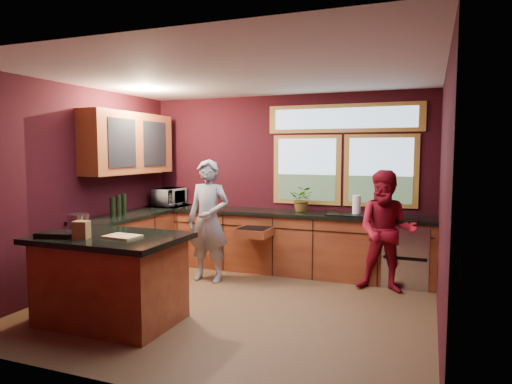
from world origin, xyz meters
The scene contains 14 objects.
floor centered at (0.00, 0.00, 0.00)m, with size 4.50×4.50×0.00m, color brown.
room_shell centered at (-0.60, 0.32, 1.80)m, with size 4.52×4.02×2.71m.
back_counter centered at (0.20, 1.70, 0.46)m, with size 4.50×0.64×0.93m.
left_counter centered at (-1.95, 0.85, 0.47)m, with size 0.64×2.30×0.93m.
island centered at (-1.04, -0.92, 0.48)m, with size 1.55×1.05×0.95m.
person_grey centered at (-0.78, 0.87, 0.86)m, with size 0.63×0.41×1.72m, color slate.
person_red centered at (1.62, 1.25, 0.80)m, with size 0.77×0.60×1.59m, color maroon.
microwave centered at (-1.92, 1.70, 1.08)m, with size 0.52×0.36×0.29m, color #999999.
potted_plant centered at (0.35, 1.75, 1.12)m, with size 0.34×0.30×0.38m, color #999999.
paper_towel centered at (1.16, 1.70, 1.07)m, with size 0.12×0.12×0.28m, color white.
cutting_board centered at (-0.84, -0.97, 0.95)m, with size 0.35×0.25×0.02m, color tan.
stock_pot centered at (-1.59, -0.77, 1.03)m, with size 0.24×0.24×0.18m, color #B2B2B7.
paper_bag centered at (-1.19, -1.17, 1.03)m, with size 0.15×0.12×0.18m, color brown.
black_tray centered at (-1.49, -1.17, 0.97)m, with size 0.40×0.28×0.05m, color black.
Camera 1 is at (2.13, -4.82, 1.84)m, focal length 32.00 mm.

